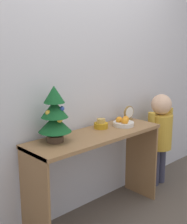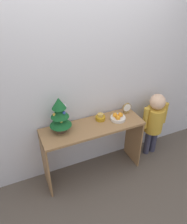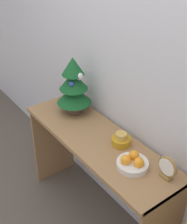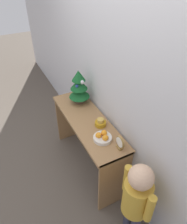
{
  "view_description": "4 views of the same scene",
  "coord_description": "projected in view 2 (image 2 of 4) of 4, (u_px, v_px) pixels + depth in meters",
  "views": [
    {
      "loc": [
        -1.74,
        -1.6,
        1.55
      ],
      "look_at": [
        -0.05,
        0.18,
        0.97
      ],
      "focal_mm": 50.0,
      "sensor_mm": 36.0,
      "label": 1
    },
    {
      "loc": [
        -0.86,
        -1.75,
        2.34
      ],
      "look_at": [
        0.0,
        0.19,
        0.98
      ],
      "focal_mm": 35.0,
      "sensor_mm": 36.0,
      "label": 2
    },
    {
      "loc": [
        1.33,
        -0.81,
        2.03
      ],
      "look_at": [
        0.0,
        0.17,
        0.99
      ],
      "focal_mm": 50.0,
      "sensor_mm": 36.0,
      "label": 3
    },
    {
      "loc": [
        1.73,
        -0.6,
        2.36
      ],
      "look_at": [
        0.07,
        0.24,
        0.93
      ],
      "focal_mm": 35.0,
      "sensor_mm": 36.0,
      "label": 4
    }
  ],
  "objects": [
    {
      "name": "ground_plane",
      "position": [
        99.0,
        181.0,
        2.9
      ],
      "size": [
        12.0,
        12.0,
        0.0
      ],
      "primitive_type": "plane",
      "color": "brown"
    },
    {
      "name": "back_wall",
      "position": [
        84.0,
        82.0,
        2.58
      ],
      "size": [
        7.0,
        0.05,
        2.5
      ],
      "primitive_type": "cube",
      "color": "silver",
      "rests_on": "ground_plane"
    },
    {
      "name": "console_table",
      "position": [
        93.0,
        137.0,
        2.73
      ],
      "size": [
        1.27,
        0.41,
        0.78
      ],
      "color": "olive",
      "rests_on": "ground_plane"
    },
    {
      "name": "mini_tree",
      "position": [
        60.0,
        115.0,
        2.45
      ],
      "size": [
        0.26,
        0.26,
        0.44
      ],
      "color": "#4C3828",
      "rests_on": "console_table"
    },
    {
      "name": "fruit_bowl",
      "position": [
        118.0,
        117.0,
        2.74
      ],
      "size": [
        0.19,
        0.19,
        0.09
      ],
      "color": "silver",
      "rests_on": "console_table"
    },
    {
      "name": "singing_bowl",
      "position": [
        100.0,
        117.0,
        2.74
      ],
      "size": [
        0.12,
        0.12,
        0.09
      ],
      "color": "#B78419",
      "rests_on": "console_table"
    },
    {
      "name": "desk_clock",
      "position": [
        127.0,
        108.0,
        2.85
      ],
      "size": [
        0.13,
        0.04,
        0.15
      ],
      "color": "olive",
      "rests_on": "console_table"
    },
    {
      "name": "child_figure",
      "position": [
        154.0,
        119.0,
        3.07
      ],
      "size": [
        0.39,
        0.25,
        0.99
      ],
      "color": "#38384C",
      "rests_on": "ground_plane"
    }
  ]
}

